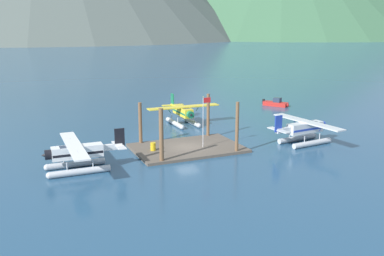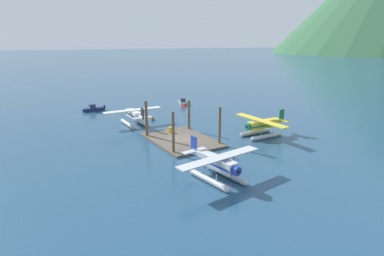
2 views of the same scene
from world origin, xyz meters
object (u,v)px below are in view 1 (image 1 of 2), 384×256
Objects in this scene: mooring_buoy at (60,157)px; seaplane_white_port_aft at (77,155)px; fuel_drum at (153,147)px; seaplane_silver_stbd_aft at (305,131)px; boat_red_open_east at (276,103)px; seaplane_yellow_bow_right at (183,114)px; flagpole at (204,116)px.

seaplane_white_port_aft is (1.15, -4.11, 1.22)m from mooring_buoy.
fuel_drum is 0.08× the size of seaplane_silver_stbd_aft.
seaplane_silver_stbd_aft is at bearing -1.48° from seaplane_white_port_aft.
boat_red_open_east is (28.82, 18.41, -0.25)m from fuel_drum.
boat_red_open_east is (20.45, 6.80, -1.09)m from seaplane_yellow_bow_right.
fuel_drum is at bearing -125.81° from seaplane_yellow_bow_right.
flagpole is 0.56× the size of seaplane_yellow_bow_right.
flagpole reaches higher than seaplane_silver_stbd_aft.
seaplane_yellow_bow_right reaches higher than boat_red_open_east.
seaplane_silver_stbd_aft reaches higher than fuel_drum.
flagpole is at bearing -8.61° from mooring_buoy.
mooring_buoy is at bearing 171.39° from flagpole.
flagpole is 30.37m from boat_red_open_east.
mooring_buoy is 0.07× the size of seaplane_yellow_bow_right.
boat_red_open_east is at bearing 18.39° from seaplane_yellow_bow_right.
seaplane_yellow_bow_right is at bearing 54.19° from fuel_drum.
flagpole reaches higher than seaplane_yellow_bow_right.
seaplane_yellow_bow_right is at bearing -161.61° from boat_red_open_east.
seaplane_white_port_aft is (-14.31, -1.77, -2.36)m from flagpole.
seaplane_white_port_aft is at bearing 178.52° from seaplane_silver_stbd_aft.
fuel_drum is (-5.73, 1.01, -3.19)m from flagpole.
seaplane_silver_stbd_aft and seaplane_yellow_bow_right have the same top height.
mooring_buoy is 42.17m from boat_red_open_east.
fuel_drum is 1.25× the size of mooring_buoy.
boat_red_open_east is (10.99, 21.87, -1.09)m from seaplane_silver_stbd_aft.
flagpole is at bearing -10.01° from fuel_drum.
seaplane_white_port_aft is at bearing -74.37° from mooring_buoy.
seaplane_yellow_bow_right is (18.11, 10.28, 1.22)m from mooring_buoy.
seaplane_silver_stbd_aft is at bearing -116.69° from boat_red_open_east.
seaplane_yellow_bow_right is at bearing 78.14° from flagpole.
seaplane_yellow_bow_right is (16.96, 14.39, 0.00)m from seaplane_white_port_aft.
seaplane_silver_stbd_aft is (17.83, -3.46, 0.84)m from fuel_drum.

